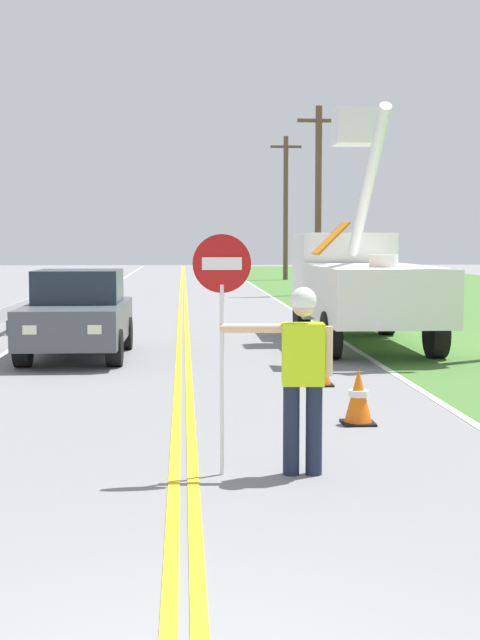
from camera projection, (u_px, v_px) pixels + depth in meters
The scene contains 12 objects.
centerline_yellow_left at pixel (180, 324), 24.14m from camera, with size 0.11×110.00×0.01m, color yellow.
centerline_yellow_right at pixel (186, 324), 24.15m from camera, with size 0.11×110.00×0.01m, color yellow.
edge_line_right at pixel (314, 323), 24.37m from camera, with size 0.12×110.00×0.01m, color silver.
edge_line_left at pixel (50, 325), 23.91m from camera, with size 0.12×110.00×0.01m, color silver.
flagger_worker at pixel (302, 368), 8.52m from camera, with size 1.09×0.26×1.83m.
stop_sign_paddle at pixel (222, 299), 8.45m from camera, with size 0.56×0.04×2.33m.
utility_bucket_truck at pixel (358, 280), 19.54m from camera, with size 2.67×6.81×5.23m.
oncoming_sedan_nearest at pixel (78, 315), 17.23m from camera, with size 1.95×4.13×1.70m.
utility_pole_mid at pixel (318, 197), 37.05m from camera, with size 1.80×0.28×7.86m.
utility_pole_far at pixel (286, 205), 51.54m from camera, with size 1.80×0.28×8.31m.
traffic_cone_lead at pixel (358, 397), 10.96m from camera, with size 0.40×0.40×0.70m.
traffic_cone_mid at pixel (320, 364), 13.89m from camera, with size 0.40×0.40×0.70m.
Camera 1 is at (0.01, -4.09, 2.26)m, focal length 49.72 mm.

